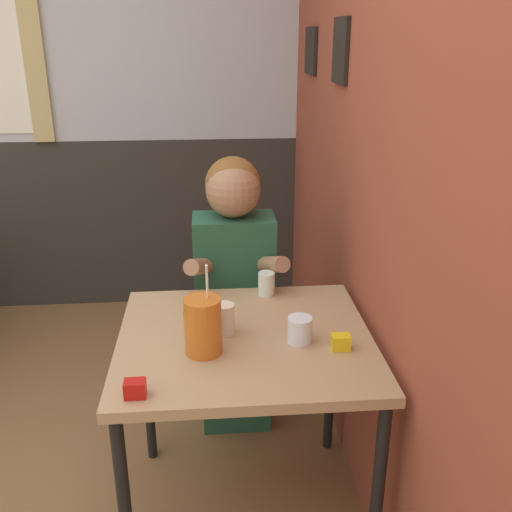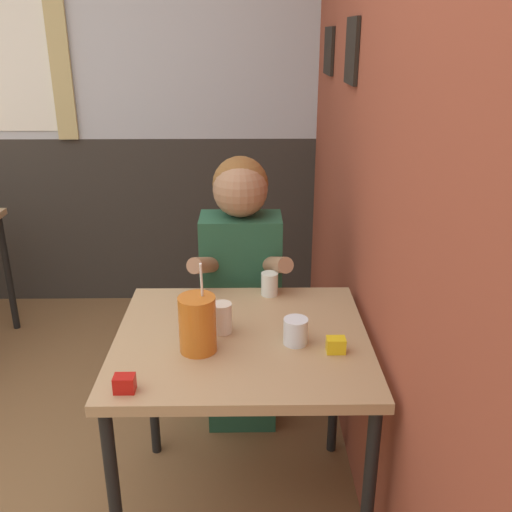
% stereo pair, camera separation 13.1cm
% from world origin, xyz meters
% --- Properties ---
extents(brick_wall_right, '(0.08, 4.31, 2.70)m').
position_xyz_m(brick_wall_right, '(1.49, 1.15, 1.35)').
color(brick_wall_right, brown).
rests_on(brick_wall_right, ground_plane).
extents(back_wall, '(5.92, 0.09, 2.70)m').
position_xyz_m(back_wall, '(-0.01, 2.34, 1.36)').
color(back_wall, silver).
rests_on(back_wall, ground_plane).
extents(main_table, '(0.85, 0.77, 0.77)m').
position_xyz_m(main_table, '(1.01, 0.40, 0.69)').
color(main_table, tan).
rests_on(main_table, ground_plane).
extents(person_seated, '(0.42, 0.42, 1.26)m').
position_xyz_m(person_seated, '(1.00, 0.97, 0.68)').
color(person_seated, '#235138').
rests_on(person_seated, ground_plane).
extents(cocktail_pitcher, '(0.12, 0.12, 0.31)m').
position_xyz_m(cocktail_pitcher, '(0.87, 0.31, 0.86)').
color(cocktail_pitcher, '#C6661E').
rests_on(cocktail_pitcher, main_table).
extents(glass_near_pitcher, '(0.08, 0.08, 0.09)m').
position_xyz_m(glass_near_pitcher, '(1.18, 0.35, 0.81)').
color(glass_near_pitcher, silver).
rests_on(glass_near_pitcher, main_table).
extents(glass_center, '(0.07, 0.07, 0.09)m').
position_xyz_m(glass_center, '(1.11, 0.73, 0.81)').
color(glass_center, silver).
rests_on(glass_center, main_table).
extents(glass_far_side, '(0.07, 0.07, 0.11)m').
position_xyz_m(glass_far_side, '(0.94, 0.43, 0.82)').
color(glass_far_side, silver).
rests_on(glass_far_side, main_table).
extents(condiment_ketchup, '(0.06, 0.04, 0.05)m').
position_xyz_m(condiment_ketchup, '(0.68, 0.09, 0.79)').
color(condiment_ketchup, '#B7140F').
rests_on(condiment_ketchup, main_table).
extents(condiment_mustard, '(0.06, 0.04, 0.05)m').
position_xyz_m(condiment_mustard, '(1.31, 0.29, 0.79)').
color(condiment_mustard, yellow).
rests_on(condiment_mustard, main_table).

